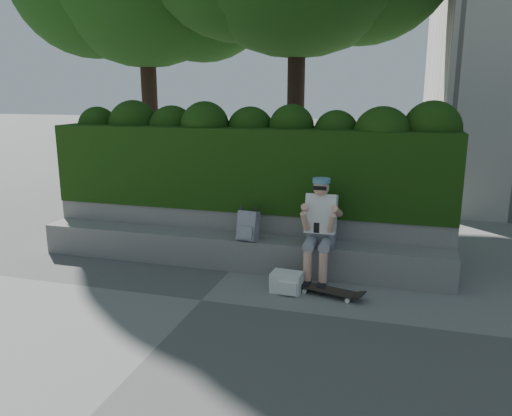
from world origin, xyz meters
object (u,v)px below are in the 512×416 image
(backpack_plaid, at_px, (248,226))
(backpack_ground, at_px, (286,282))
(skateboard, at_px, (328,290))
(person, at_px, (320,226))

(backpack_plaid, bearing_deg, backpack_ground, -31.69)
(skateboard, bearing_deg, person, 125.82)
(person, relative_size, backpack_ground, 3.62)
(backpack_ground, bearing_deg, person, 60.13)
(person, distance_m, skateboard, 0.87)
(skateboard, height_order, backpack_ground, backpack_ground)
(skateboard, relative_size, backpack_plaid, 2.05)
(skateboard, height_order, backpack_plaid, backpack_plaid)
(skateboard, distance_m, backpack_plaid, 1.47)
(person, height_order, backpack_ground, person)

